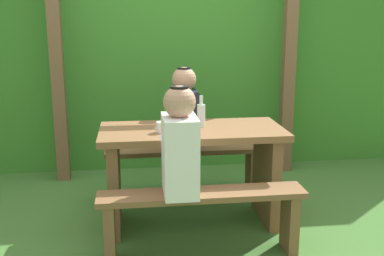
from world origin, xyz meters
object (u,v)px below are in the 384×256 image
Objects in this scene: bottle_left at (201,114)px; cell_phone at (162,126)px; bench_near at (202,211)px; person_white_shirt at (180,145)px; bench_far at (184,163)px; picnic_table at (192,160)px; person_black_coat at (185,112)px; drinking_glass at (162,127)px.

cell_phone is at bearing 176.89° from bottle_left.
person_white_shirt is (-0.15, 0.00, 0.47)m from bench_near.
bottle_left is (0.08, -0.47, 0.54)m from bench_far.
cell_phone reaches higher than picnic_table.
person_white_shirt is 1.00× the size of person_black_coat.
person_white_shirt reaches higher than picnic_table.
picnic_table is at bearing 90.00° from bench_near.
bench_near is 1.06m from bench_far.
person_black_coat is 0.48m from bottle_left.
bench_far is 5.82× the size of bottle_left.
person_black_coat is at bearing -47.41° from bench_far.
bench_near is at bearing -61.52° from drinking_glass.
drinking_glass is 0.35m from bottle_left.
person_white_shirt reaches higher than bench_near.
drinking_glass is at bearing -159.40° from picnic_table.
bottle_left reaches higher than bench_near.
bottle_left is (0.08, -0.46, 0.07)m from person_black_coat.
person_white_shirt is (-0.15, -0.52, 0.28)m from picnic_table.
cell_phone is (-0.22, -0.45, 0.45)m from bench_far.
person_white_shirt is at bearing -78.43° from drinking_glass.
cell_phone is (-0.22, 0.08, 0.26)m from picnic_table.
bench_far is 1.95× the size of person_white_shirt.
bench_far is at bearing 85.88° from cell_phone.
person_black_coat is at bearing 85.40° from cell_phone.
person_black_coat is 2.99× the size of bottle_left.
drinking_glass reaches higher than bench_near.
picnic_table is 1.95× the size of person_white_shirt.
bottle_left is 0.32m from cell_phone.
bench_far is at bearing 90.00° from picnic_table.
drinking_glass is (-0.24, -0.09, 0.29)m from picnic_table.
bench_far is (0.00, 1.06, 0.00)m from bench_near.
drinking_glass is (-0.24, -0.62, 0.48)m from bench_far.
picnic_table is at bearing -142.91° from bottle_left.
bottle_left reaches higher than picnic_table.
person_black_coat is 5.14× the size of cell_phone.
picnic_table is at bearing -90.00° from bench_far.
bench_far is (0.00, 0.53, -0.19)m from picnic_table.
bottle_left is at bearing 68.71° from person_white_shirt.
bench_far is 0.68m from cell_phone.
picnic_table is 17.51× the size of drinking_glass.
person_white_shirt is (-0.15, -1.05, 0.47)m from bench_far.
person_white_shirt is 0.61m from cell_phone.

